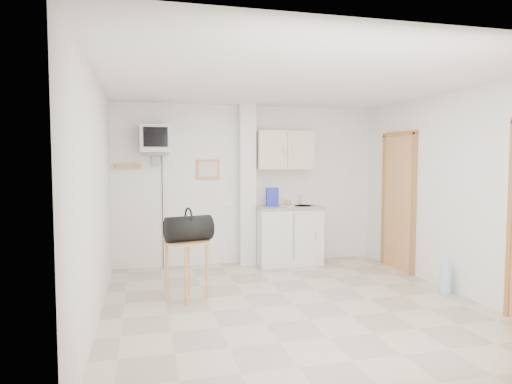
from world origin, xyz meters
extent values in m
plane|color=#C0B39B|center=(0.00, 0.00, 0.00)|extent=(4.50, 4.50, 0.00)
cube|color=white|center=(0.00, 2.25, 1.25)|extent=(4.20, 0.04, 2.50)
cube|color=white|center=(0.00, -2.25, 1.25)|extent=(4.20, 0.04, 2.50)
cube|color=white|center=(-2.10, 0.00, 1.25)|extent=(0.04, 4.50, 2.50)
cube|color=white|center=(2.10, 0.00, 1.25)|extent=(0.04, 4.50, 2.50)
cube|color=white|center=(0.00, 0.00, 2.50)|extent=(4.20, 4.50, 0.04)
cube|color=white|center=(-0.05, 2.14, 1.25)|extent=(0.25, 0.22, 2.50)
cube|color=#D27B54|center=(-0.65, 2.23, 1.50)|extent=(0.36, 0.03, 0.30)
cube|color=silver|center=(-0.65, 2.22, 1.50)|extent=(0.28, 0.01, 0.22)
cube|color=#BC7E46|center=(-1.85, 2.22, 1.55)|extent=(0.40, 0.05, 0.06)
cube|color=white|center=(-0.32, 2.24, 0.95)|extent=(0.15, 0.02, 0.08)
cylinder|color=#BC7E46|center=(-2.00, 2.16, 1.54)|extent=(0.02, 0.08, 0.02)
cylinder|color=#BC7E46|center=(-1.70, 2.16, 1.54)|extent=(0.02, 0.08, 0.02)
cube|color=#A57341|center=(2.08, 1.25, 1.00)|extent=(0.04, 0.75, 2.00)
cube|color=#8F6038|center=(2.07, 1.25, 1.00)|extent=(0.06, 0.87, 2.06)
cube|color=silver|center=(0.58, 1.98, 0.44)|extent=(1.00, 0.55, 0.88)
cube|color=gray|center=(0.58, 1.98, 0.90)|extent=(1.03, 0.58, 0.04)
cylinder|color=#B7B7BA|center=(0.83, 1.98, 0.90)|extent=(0.30, 0.30, 0.05)
cylinder|color=#B7B7BA|center=(0.83, 2.12, 1.00)|extent=(0.02, 0.02, 0.16)
cylinder|color=#B7B7BA|center=(0.83, 2.06, 1.07)|extent=(0.02, 0.13, 0.02)
cube|color=beige|center=(0.55, 2.09, 1.80)|extent=(0.90, 0.32, 0.60)
cube|color=#262DB7|center=(0.33, 2.03, 1.06)|extent=(0.19, 0.07, 0.29)
cylinder|color=white|center=(0.56, 1.94, 0.93)|extent=(0.22, 0.22, 0.01)
sphere|color=tan|center=(0.56, 1.94, 0.97)|extent=(0.11, 0.11, 0.11)
cube|color=slate|center=(-1.45, 2.09, 1.73)|extent=(0.36, 0.32, 0.02)
cube|color=slate|center=(-1.45, 2.22, 1.65)|extent=(0.10, 0.06, 0.20)
cube|color=#B8B8BB|center=(-1.45, 2.02, 1.95)|extent=(0.44, 0.42, 0.40)
cube|color=black|center=(-1.45, 1.80, 1.97)|extent=(0.34, 0.02, 0.28)
cylinder|color=black|center=(-1.35, 2.23, 0.86)|extent=(0.01, 0.01, 1.73)
cylinder|color=#BC7E46|center=(-1.15, 0.50, 0.69)|extent=(0.55, 0.55, 0.03)
cylinder|color=#BC7E46|center=(-0.92, 0.47, 0.34)|extent=(0.04, 0.04, 0.67)
cylinder|color=#BC7E46|center=(-1.12, 0.73, 0.34)|extent=(0.04, 0.04, 0.67)
cylinder|color=#BC7E46|center=(-1.38, 0.53, 0.34)|extent=(0.04, 0.04, 0.67)
cylinder|color=#BC7E46|center=(-1.18, 0.27, 0.34)|extent=(0.04, 0.04, 0.67)
cylinder|color=black|center=(-1.13, 0.45, 0.85)|extent=(0.58, 0.42, 0.29)
torus|color=black|center=(-1.13, 0.45, 0.98)|extent=(0.08, 0.22, 0.22)
cylinder|color=#A8D1EC|center=(1.98, -0.01, 0.18)|extent=(0.13, 0.13, 0.36)
cylinder|color=#A8D1EC|center=(1.98, -0.01, 0.38)|extent=(0.04, 0.04, 0.04)
camera|label=1|loc=(-1.64, -4.82, 1.64)|focal=32.00mm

